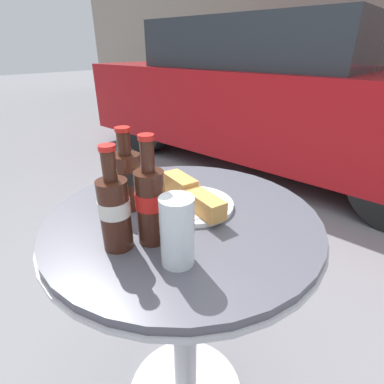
# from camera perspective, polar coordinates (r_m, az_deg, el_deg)

# --- Properties ---
(bistro_table) EXTENTS (0.69, 0.69, 0.74)m
(bistro_table) POSITION_cam_1_polar(r_m,az_deg,el_deg) (0.87, -1.55, -15.15)
(bistro_table) COLOR #B7B7BC
(bistro_table) RESTS_ON ground_plane
(cola_bottle_left) EXTENTS (0.07, 0.07, 0.21)m
(cola_bottle_left) POSITION_cam_1_polar(r_m,az_deg,el_deg) (0.77, -12.25, 2.71)
(cola_bottle_left) COLOR #3D1E14
(cola_bottle_left) RESTS_ON bistro_table
(cola_bottle_right) EXTENTS (0.06, 0.06, 0.23)m
(cola_bottle_right) POSITION_cam_1_polar(r_m,az_deg,el_deg) (0.62, -7.92, -1.99)
(cola_bottle_right) COLOR #3D1E14
(cola_bottle_right) RESTS_ON bistro_table
(cola_bottle_center) EXTENTS (0.06, 0.06, 0.22)m
(cola_bottle_center) POSITION_cam_1_polar(r_m,az_deg,el_deg) (0.62, -14.50, -3.35)
(cola_bottle_center) COLOR #3D1E14
(cola_bottle_center) RESTS_ON bistro_table
(drinking_glass) EXTENTS (0.07, 0.07, 0.14)m
(drinking_glass) POSITION_cam_1_polar(r_m,az_deg,el_deg) (0.57, -2.82, -8.04)
(drinking_glass) COLOR silver
(drinking_glass) RESTS_ON bistro_table
(lunch_plate_near) EXTENTS (0.23, 0.21, 0.07)m
(lunch_plate_near) POSITION_cam_1_polar(r_m,az_deg,el_deg) (0.78, -0.02, -1.40)
(lunch_plate_near) COLOR white
(lunch_plate_near) RESTS_ON bistro_table
(parked_car) EXTENTS (4.17, 1.80, 1.37)m
(parked_car) POSITION_cam_1_polar(r_m,az_deg,el_deg) (3.38, 16.58, 17.06)
(parked_car) COLOR #9E0F14
(parked_car) RESTS_ON ground_plane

